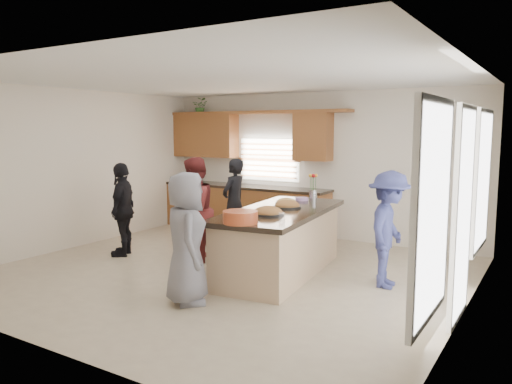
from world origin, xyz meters
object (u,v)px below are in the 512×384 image
Objects in this scene: woman_left_back at (234,202)px; woman_left_front at (123,209)px; woman_right_back at (389,229)px; woman_right_front at (186,238)px; woman_left_mid at (194,210)px; island at (280,243)px; salad_bowl at (240,216)px.

woman_left_front is at bearing -33.12° from woman_left_back.
woman_right_back is at bearing 70.35° from woman_left_front.
woman_left_back is 0.98× the size of woman_right_front.
island is at bearing 82.92° from woman_left_mid.
salad_bowl is 1.88m from woman_left_mid.
woman_left_front is at bearing 93.54° from woman_right_back.
woman_right_front is (-0.47, -0.47, -0.24)m from salad_bowl.
woman_left_back reaches higher than woman_right_back.
island is 1.51m from woman_left_mid.
woman_left_front is (-2.85, 0.77, -0.26)m from salad_bowl.
salad_bowl is at bearing 43.09° from woman_left_mid.
woman_left_back reaches higher than salad_bowl.
woman_left_front is at bearing 164.83° from salad_bowl.
woman_left_mid is 1.07× the size of woman_right_back.
woman_left_front is at bearing 18.31° from woman_right_front.
woman_right_front is (-1.89, -1.89, 0.02)m from woman_right_back.
woman_left_mid reaches higher than woman_left_back.
woman_right_back is at bearing 1.53° from island.
island is at bearing 70.52° from woman_left_front.
woman_right_back reaches higher than salad_bowl.
woman_left_back is 1.37m from woman_left_mid.
woman_left_mid is (-1.46, -0.16, 0.38)m from island.
woman_left_mid is 3.01m from woman_right_back.
salad_bowl is at bearing 46.63° from woman_left_front.
salad_bowl is 0.27× the size of woman_left_back.
woman_left_front is (-1.13, -1.63, -0.01)m from woman_left_back.
woman_right_front is at bearing 34.24° from woman_left_front.
woman_left_mid reaches higher than woman_right_front.
woman_left_front is 0.97× the size of woman_right_front.
woman_left_mid reaches higher than island.
woman_left_front is (-2.75, -0.42, 0.32)m from island.
salad_bowl is 2.02m from woman_right_back.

